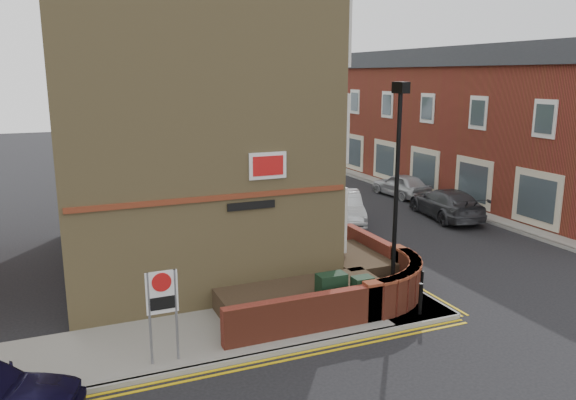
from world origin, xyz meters
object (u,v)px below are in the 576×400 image
Objects in this scene: lamppost at (396,196)px; utility_cabinet_large at (331,295)px; zone_sign at (162,300)px; silver_car_near at (343,207)px.

lamppost reaches higher than utility_cabinet_large.
zone_sign is at bearing -170.31° from utility_cabinet_large.
lamppost reaches higher than zone_sign.
lamppost is at bearing -3.01° from utility_cabinet_large.
lamppost is 10.20m from silver_car_near.
zone_sign is at bearing -173.93° from lamppost.
utility_cabinet_large is 0.55× the size of zone_sign.
silver_car_near reaches higher than utility_cabinet_large.
lamppost is at bearing 6.07° from zone_sign.
utility_cabinet_large is 0.28× the size of silver_car_near.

